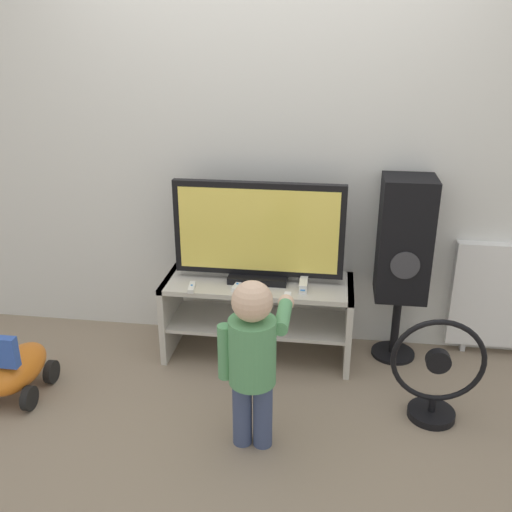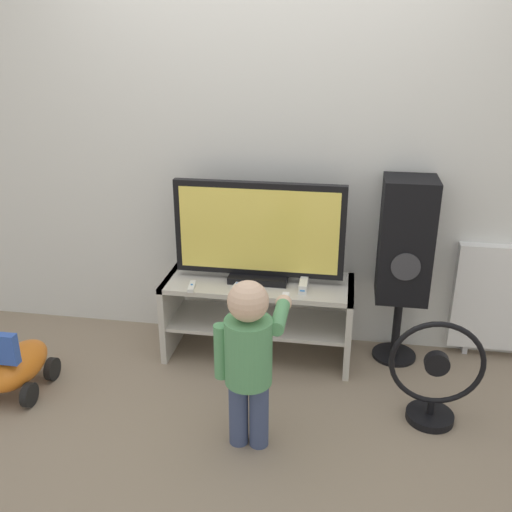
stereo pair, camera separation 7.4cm
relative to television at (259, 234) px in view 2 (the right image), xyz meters
name	(u,v)px [view 2 (the right image)]	position (x,y,z in m)	size (l,w,h in m)	color
ground_plane	(252,372)	(0.00, -0.24, -0.80)	(16.00, 16.00, 0.00)	gray
wall_back	(267,139)	(0.00, 0.28, 0.50)	(10.00, 0.06, 2.60)	silver
tv_stand	(258,306)	(0.00, -0.02, -0.47)	(1.14, 0.43, 0.50)	beige
television	(259,234)	(0.00, 0.00, 0.00)	(1.00, 0.20, 0.60)	black
game_console	(304,284)	(0.28, -0.07, -0.27)	(0.05, 0.19, 0.05)	white
remote_primary	(192,286)	(-0.37, -0.18, -0.29)	(0.05, 0.13, 0.03)	white
remote_secondary	(237,285)	(-0.11, -0.12, -0.29)	(0.05, 0.13, 0.03)	white
child	(249,351)	(0.09, -0.84, -0.28)	(0.33, 0.49, 0.88)	#3F4C72
speaker_tower	(405,244)	(0.84, 0.09, -0.05)	(0.30, 0.29, 1.14)	black
floor_fan	(435,378)	(0.99, -0.52, -0.54)	(0.48, 0.25, 0.58)	black
ride_on_toy	(18,365)	(-1.26, -0.63, -0.63)	(0.28, 0.46, 0.43)	orange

